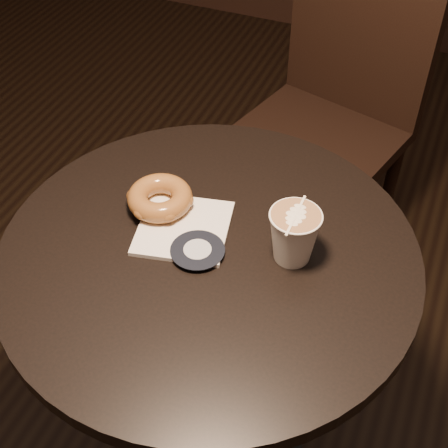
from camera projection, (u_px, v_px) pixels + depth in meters
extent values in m
cylinder|color=black|center=(209.00, 255.00, 1.04)|extent=(0.70, 0.70, 0.03)
cylinder|color=black|center=(212.00, 374.00, 1.30)|extent=(0.07, 0.07, 0.70)
cube|color=black|center=(315.00, 141.00, 1.71)|extent=(0.51, 0.51, 0.04)
cube|color=black|center=(365.00, 13.00, 1.60)|extent=(0.41, 0.15, 0.56)
cylinder|color=black|center=(225.00, 210.00, 1.85)|extent=(0.04, 0.04, 0.46)
cylinder|color=black|center=(327.00, 265.00, 1.70)|extent=(0.04, 0.04, 0.46)
cylinder|color=black|center=(291.00, 153.00, 2.05)|extent=(0.04, 0.04, 0.46)
cylinder|color=black|center=(387.00, 197.00, 1.89)|extent=(0.04, 0.04, 0.46)
cube|color=white|center=(184.00, 228.00, 1.06)|extent=(0.18, 0.18, 0.01)
torus|color=brown|center=(160.00, 198.00, 1.08)|extent=(0.11, 0.11, 0.04)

